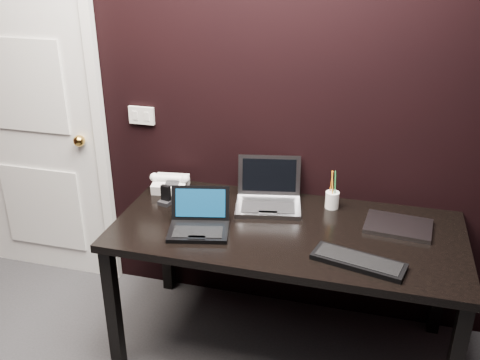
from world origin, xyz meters
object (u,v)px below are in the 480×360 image
(netbook, at_px, (199,223))
(closed_laptop, at_px, (398,226))
(desk, at_px, (286,241))
(desk_phone, at_px, (171,183))
(mobile_phone, at_px, (165,197))
(ext_keyboard, at_px, (358,261))
(door, at_px, (30,118))
(silver_laptop, at_px, (268,198))
(pen_cup, at_px, (332,199))

(netbook, height_order, closed_laptop, netbook)
(desk, relative_size, desk_phone, 7.32)
(desk, height_order, netbook, netbook)
(desk_phone, bearing_deg, mobile_phone, -77.17)
(desk_phone, bearing_deg, ext_keyboard, -24.38)
(desk, bearing_deg, desk_phone, 160.45)
(door, xyz_separation_m, desk, (1.65, -0.38, -0.38))
(door, distance_m, desk, 1.73)
(desk, relative_size, closed_laptop, 5.06)
(silver_laptop, bearing_deg, closed_laptop, -6.32)
(desk, distance_m, desk_phone, 0.76)
(closed_laptop, bearing_deg, silver_laptop, 173.68)
(ext_keyboard, bearing_deg, pen_cup, 108.62)
(door, relative_size, silver_laptop, 5.51)
(closed_laptop, distance_m, desk_phone, 1.24)
(door, bearing_deg, pen_cup, -3.16)
(desk, bearing_deg, mobile_phone, 172.85)
(desk_phone, distance_m, pen_cup, 0.90)
(desk_phone, bearing_deg, door, 172.54)
(silver_laptop, xyz_separation_m, mobile_phone, (-0.53, -0.13, -0.00))
(desk, height_order, mobile_phone, mobile_phone)
(ext_keyboard, bearing_deg, door, 163.17)
(door, xyz_separation_m, desk_phone, (0.94, -0.12, -0.26))
(ext_keyboard, relative_size, desk_phone, 1.82)
(door, bearing_deg, ext_keyboard, -16.83)
(silver_laptop, distance_m, pen_cup, 0.33)
(door, xyz_separation_m, ext_keyboard, (2.01, -0.61, -0.29))
(door, bearing_deg, mobile_phone, -16.58)
(silver_laptop, height_order, pen_cup, silver_laptop)
(ext_keyboard, height_order, closed_laptop, ext_keyboard)
(netbook, bearing_deg, mobile_phone, 140.74)
(silver_laptop, distance_m, ext_keyboard, 0.67)
(door, relative_size, mobile_phone, 20.23)
(door, distance_m, desk_phone, 0.98)
(silver_laptop, xyz_separation_m, pen_cup, (0.33, 0.06, 0.00))
(door, xyz_separation_m, netbook, (1.24, -0.51, -0.27))
(desk, height_order, closed_laptop, closed_laptop)
(netbook, xyz_separation_m, closed_laptop, (0.94, 0.27, -0.03))
(desk_phone, xyz_separation_m, pen_cup, (0.90, 0.02, 0.01))
(ext_keyboard, distance_m, mobile_phone, 1.08)
(ext_keyboard, xyz_separation_m, desk_phone, (-1.07, 0.48, 0.03))
(door, height_order, silver_laptop, door)
(netbook, bearing_deg, pen_cup, 34.07)
(desk_phone, distance_m, mobile_phone, 0.17)
(netbook, distance_m, desk_phone, 0.49)
(netbook, distance_m, silver_laptop, 0.44)
(mobile_phone, bearing_deg, desk, -7.15)
(netbook, relative_size, closed_laptop, 1.00)
(closed_laptop, bearing_deg, desk, -165.20)
(netbook, xyz_separation_m, ext_keyboard, (0.77, -0.10, -0.02))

